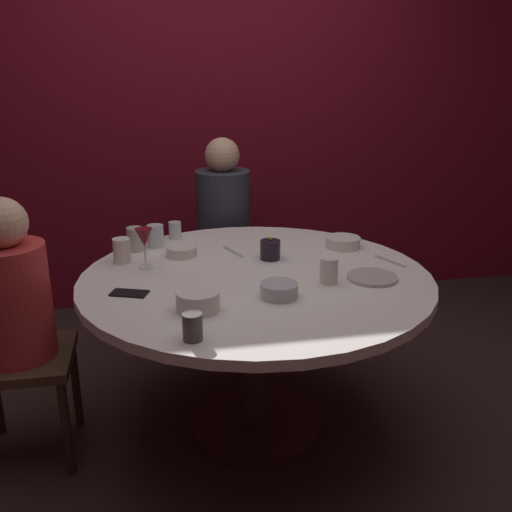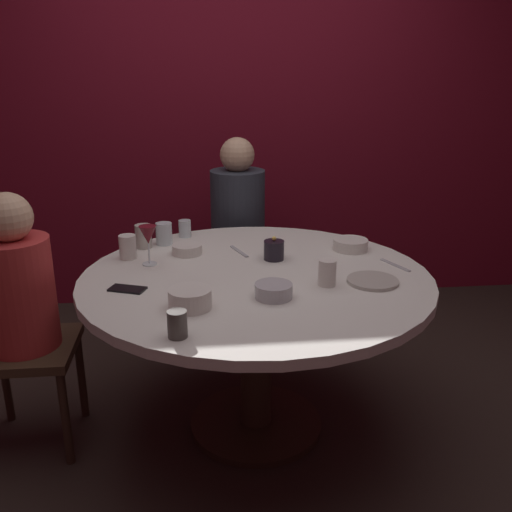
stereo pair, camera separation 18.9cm
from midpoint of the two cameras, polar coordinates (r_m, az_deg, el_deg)
ground_plane at (r=2.70m, az=-2.10°, el=-16.95°), size 8.00×8.00×0.00m
back_wall at (r=3.79m, az=-6.30°, el=14.50°), size 6.00×0.10×2.60m
dining_table at (r=2.39m, az=-2.27°, el=-4.94°), size 1.47×1.47×0.75m
seated_diner_left at (r=2.42m, az=-25.67°, el=-4.40°), size 0.40×0.40×1.12m
seated_diner_back at (r=3.28m, az=-5.01°, el=3.94°), size 0.40×0.40×1.20m
candle_holder at (r=2.51m, az=-0.69°, el=0.63°), size 0.09×0.09×0.11m
wine_glass at (r=2.44m, az=-13.56°, el=1.64°), size 0.08×0.08×0.18m
dinner_plate at (r=2.31m, az=9.52°, el=-2.19°), size 0.21×0.21×0.01m
cell_phone at (r=2.21m, az=-15.24°, el=-3.73°), size 0.16×0.12×0.01m
bowl_serving_large at (r=2.10m, az=-0.20°, el=-3.53°), size 0.14×0.14×0.05m
bowl_salad_center at (r=2.01m, az=-8.65°, el=-4.57°), size 0.16×0.16×0.07m
bowl_small_white at (r=2.70m, az=6.91°, el=1.38°), size 0.16×0.16×0.05m
bowl_sauce_side at (r=2.59m, az=-9.70°, el=0.47°), size 0.14×0.14×0.05m
cup_near_candle at (r=2.74m, az=-12.20°, el=1.99°), size 0.08×0.08×0.11m
cup_by_left_diner at (r=1.80m, az=-9.54°, el=-7.21°), size 0.06×0.06×0.09m
cup_by_right_diner at (r=2.70m, az=-14.23°, el=1.65°), size 0.08×0.08×0.11m
cup_center_front at (r=2.86m, az=-10.18°, el=2.58°), size 0.06×0.06×0.09m
cup_far_edge at (r=2.56m, az=-15.64°, el=0.52°), size 0.08×0.08×0.11m
cup_beside_wine at (r=2.23m, az=5.07°, el=-1.51°), size 0.07×0.07×0.11m
fork_near_plate at (r=2.53m, az=11.46°, el=-0.55°), size 0.08×0.17×0.01m
knife_near_plate at (r=2.62m, az=-4.38°, el=0.40°), size 0.08×0.17×0.01m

